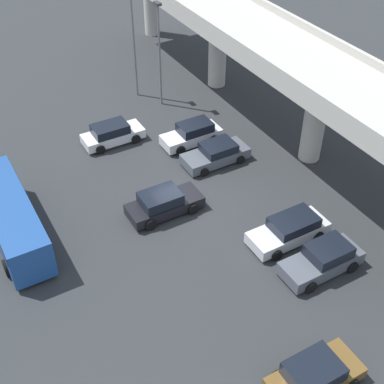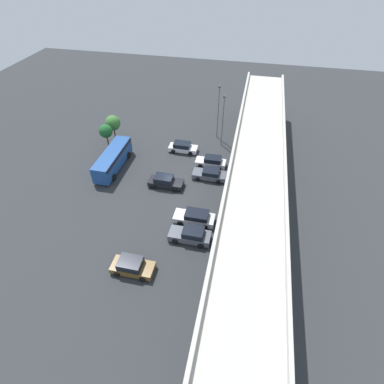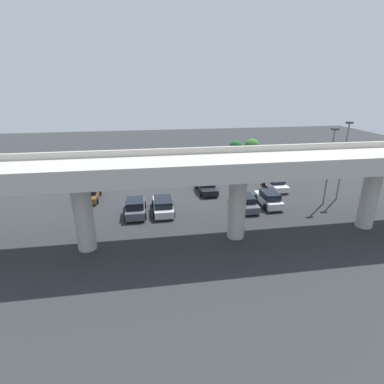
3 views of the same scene
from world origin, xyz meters
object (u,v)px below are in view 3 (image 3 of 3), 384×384
object	(u,v)px
lamp_post_mid_lot	(330,161)
tree_front_left	(252,146)
lamp_post_near_aisle	(344,156)
parked_car_6	(89,193)
parked_car_1	(269,199)
tree_front_centre	(236,147)
parked_car_0	(275,183)
parked_car_3	(206,186)
parked_car_4	(163,205)
parked_car_2	(244,202)
parked_car_5	(135,207)
shuttle_bus	(211,161)

from	to	relation	value
lamp_post_mid_lot	tree_front_left	world-z (taller)	lamp_post_mid_lot
lamp_post_near_aisle	parked_car_6	bearing A→B (deg)	-9.00
parked_car_1	parked_car_6	world-z (taller)	parked_car_1
tree_front_left	tree_front_centre	world-z (taller)	tree_front_left
parked_car_0	parked_car_1	xyz separation A→B (m)	(2.94, 4.99, 0.04)
lamp_post_near_aisle	lamp_post_mid_lot	distance (m)	2.54
lamp_post_near_aisle	parked_car_3	bearing A→B (deg)	-18.91
parked_car_1	parked_car_4	bearing A→B (deg)	89.74
parked_car_2	parked_car_6	distance (m)	17.40
parked_car_2	parked_car_3	world-z (taller)	parked_car_3
parked_car_3	tree_front_left	distance (m)	15.17
parked_car_4	lamp_post_mid_lot	size ratio (longest dim) A/B	0.58
parked_car_5	parked_car_4	bearing A→B (deg)	-87.93
parked_car_4	tree_front_centre	size ratio (longest dim) A/B	1.19
parked_car_6	tree_front_centre	bearing A→B (deg)	119.68
parked_car_0	tree_front_left	distance (m)	11.98
lamp_post_near_aisle	tree_front_centre	xyz separation A→B (m)	(7.06, -16.27, -2.06)
parked_car_0	parked_car_2	size ratio (longest dim) A/B	0.95
parked_car_1	tree_front_centre	xyz separation A→B (m)	(-1.35, -16.73, 2.24)
parked_car_4	tree_front_left	xyz separation A→B (m)	(-15.43, -16.65, 2.28)
parked_car_3	parked_car_6	size ratio (longest dim) A/B	1.07
parked_car_6	shuttle_bus	bearing A→B (deg)	118.99
parked_car_0	shuttle_bus	world-z (taller)	shuttle_bus
tree_front_centre	tree_front_left	bearing A→B (deg)	179.45
parked_car_2	shuttle_bus	size ratio (longest dim) A/B	0.52
parked_car_4	lamp_post_near_aisle	size ratio (longest dim) A/B	0.55
parked_car_3	parked_car_6	world-z (taller)	parked_car_6
parked_car_2	parked_car_0	bearing A→B (deg)	-47.68
parked_car_2	shuttle_bus	xyz separation A→B (m)	(0.48, -14.08, 0.91)
parked_car_5	shuttle_bus	size ratio (longest dim) A/B	0.52
parked_car_2	parked_car_4	size ratio (longest dim) A/B	0.96
parked_car_5	lamp_post_mid_lot	xyz separation A→B (m)	(-20.36, 0.56, 4.06)
parked_car_3	parked_car_5	xyz separation A→B (m)	(8.46, 5.36, 0.03)
parked_car_2	parked_car_1	bearing A→B (deg)	-84.66
parked_car_4	shuttle_bus	size ratio (longest dim) A/B	0.54
parked_car_1	parked_car_2	world-z (taller)	parked_car_1
parked_car_2	parked_car_4	distance (m)	8.61
parked_car_4	shuttle_bus	bearing A→B (deg)	-30.56
parked_car_4	shuttle_bus	xyz separation A→B (m)	(-8.13, -13.76, 0.85)
parked_car_2	parked_car_4	bearing A→B (deg)	87.89
lamp_post_mid_lot	parked_car_6	bearing A→B (deg)	-12.10
parked_car_2	parked_car_3	distance (m)	6.30
lamp_post_near_aisle	tree_front_left	bearing A→B (deg)	-74.78
lamp_post_near_aisle	parked_car_1	bearing A→B (deg)	3.09
parked_car_3	tree_front_left	size ratio (longest dim) A/B	1.11
parked_car_5	tree_front_left	size ratio (longest dim) A/B	1.10
lamp_post_mid_lot	tree_front_centre	bearing A→B (deg)	-74.63
shuttle_bus	lamp_post_near_aisle	distance (m)	18.11
parked_car_0	shuttle_bus	size ratio (longest dim) A/B	0.50
parked_car_0	shuttle_bus	bearing A→B (deg)	-144.65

